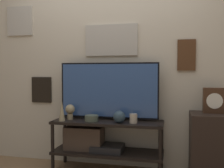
{
  "coord_description": "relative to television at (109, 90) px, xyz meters",
  "views": [
    {
      "loc": [
        0.72,
        -2.67,
        1.14
      ],
      "look_at": [
        0.05,
        0.25,
        1.02
      ],
      "focal_mm": 42.0,
      "sensor_mm": 36.0,
      "label": 1
    }
  ],
  "objects": [
    {
      "name": "wall_back",
      "position": [
        0.0,
        0.17,
        0.42
      ],
      "size": [
        6.4,
        0.08,
        2.7
      ],
      "color": "beige",
      "rests_on": "ground_plane"
    },
    {
      "name": "media_console",
      "position": [
        -0.1,
        -0.09,
        -0.57
      ],
      "size": [
        1.28,
        0.41,
        0.59
      ],
      "color": "black",
      "rests_on": "ground_plane"
    },
    {
      "name": "television",
      "position": [
        0.0,
        0.0,
        0.0
      ],
      "size": [
        1.18,
        0.05,
        0.68
      ],
      "color": "black",
      "rests_on": "media_console"
    },
    {
      "name": "vase_wide_bowl",
      "position": [
        -0.17,
        -0.15,
        -0.31
      ],
      "size": [
        0.16,
        0.16,
        0.07
      ],
      "color": "#4C5647",
      "rests_on": "media_console"
    },
    {
      "name": "vase_round_glass",
      "position": [
        0.16,
        -0.17,
        -0.28
      ],
      "size": [
        0.14,
        0.14,
        0.14
      ],
      "color": "#2D4251",
      "rests_on": "media_console"
    },
    {
      "name": "vase_slim_bronze",
      "position": [
        -0.5,
        -0.21,
        -0.23
      ],
      "size": [
        0.07,
        0.07,
        0.23
      ],
      "color": "tan",
      "rests_on": "media_console"
    },
    {
      "name": "candle_jar",
      "position": [
        0.32,
        -0.16,
        -0.3
      ],
      "size": [
        0.09,
        0.09,
        0.1
      ],
      "color": "#C1B29E",
      "rests_on": "media_console"
    },
    {
      "name": "decorative_bust",
      "position": [
        -0.45,
        -0.1,
        -0.24
      ],
      "size": [
        0.11,
        0.11,
        0.18
      ],
      "color": "tan",
      "rests_on": "media_console"
    },
    {
      "name": "side_table",
      "position": [
        1.15,
        -0.09,
        -0.58
      ],
      "size": [
        0.44,
        0.42,
        0.71
      ],
      "color": "black",
      "rests_on": "ground_plane"
    },
    {
      "name": "mantel_clock",
      "position": [
        1.17,
        -0.05,
        -0.09
      ],
      "size": [
        0.22,
        0.11,
        0.27
      ],
      "color": "#422819",
      "rests_on": "side_table"
    }
  ]
}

